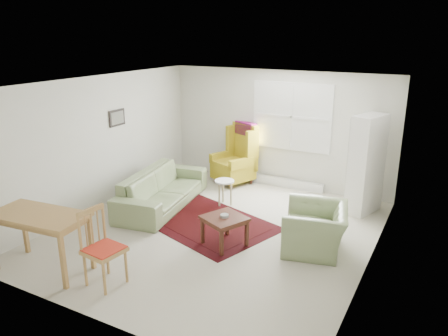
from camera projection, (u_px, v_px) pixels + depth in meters
The scene contains 10 objects.
room at pixel (222, 158), 7.24m from camera, with size 5.04×5.54×2.51m.
rug at pixel (203, 220), 7.84m from camera, with size 2.55×1.64×0.03m, color black, non-canonical shape.
sofa at pixel (162, 182), 8.39m from camera, with size 2.38×0.93×0.96m, color #7A8B5C.
armchair at pixel (316, 224), 6.73m from camera, with size 1.07×0.94×0.84m, color #7A8B5C.
wingback_chair at pixel (233, 154), 9.61m from camera, with size 0.78×0.82×1.35m, color #B19B1B, non-canonical shape.
coffee_table at pixel (224, 231), 6.90m from camera, with size 0.60×0.60×0.49m, color #492216, non-canonical shape.
stool at pixel (224, 192), 8.52m from camera, with size 0.38×0.38×0.51m, color white, non-canonical shape.
cabinet at pixel (367, 165), 8.01m from camera, with size 0.39×0.74×1.84m, color white, non-canonical shape.
desk at pixel (42, 242), 6.14m from camera, with size 1.36×0.68×0.86m, color #AB7F45, non-canonical shape.
desk_chair at pixel (104, 249), 5.74m from camera, with size 0.46×0.46×1.06m, color #AB7F45, non-canonical shape.
Camera 1 is at (3.34, -5.90, 3.27)m, focal length 35.00 mm.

